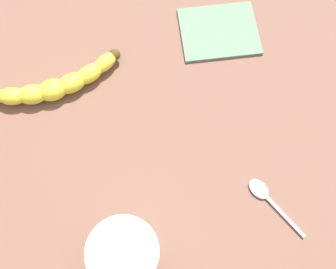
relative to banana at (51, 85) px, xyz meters
The scene contains 5 objects.
wooden_tabletop 20.46cm from the banana, 133.14° to the left, with size 120.00×120.00×3.00cm, color brown.
banana is the anchor object (origin of this frame).
smoothie_glass 30.57cm from the banana, 95.08° to the left, with size 9.20×9.20×9.96cm.
teaspoon 37.74cm from the banana, 131.01° to the left, with size 5.04×11.06×0.80cm.
folded_napkin 30.53cm from the banana, behind, with size 13.60×11.14×0.60cm, color slate.
Camera 1 is at (7.86, 22.68, 65.51)cm, focal length 44.76 mm.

